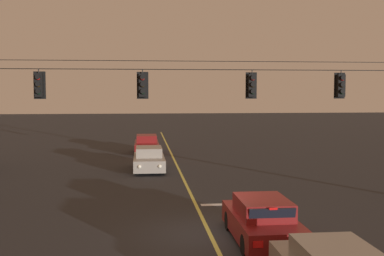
{
  "coord_description": "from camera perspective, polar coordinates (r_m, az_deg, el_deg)",
  "views": [
    {
      "loc": [
        -2.2,
        -15.45,
        4.67
      ],
      "look_at": [
        0.0,
        5.72,
        3.08
      ],
      "focal_mm": 45.25,
      "sensor_mm": 36.0,
      "label": 1
    }
  ],
  "objects": [
    {
      "name": "ground_plane",
      "position": [
        16.29,
        2.13,
        -12.4
      ],
      "size": [
        180.0,
        180.0,
        0.0
      ],
      "primitive_type": "plane",
      "color": "#28282B"
    },
    {
      "name": "traffic_light_right_inner",
      "position": [
        21.9,
        17.15,
        4.81
      ],
      "size": [
        0.48,
        0.41,
        1.22
      ],
      "color": "black"
    },
    {
      "name": "car_waiting_near_lane",
      "position": [
        15.51,
        8.26,
        -10.82
      ],
      "size": [
        1.8,
        4.33,
        1.39
      ],
      "color": "maroon",
      "rests_on": "ground"
    },
    {
      "name": "car_oncoming_trailing",
      "position": [
        37.15,
        -5.37,
        -1.97
      ],
      "size": [
        1.8,
        4.42,
        1.39
      ],
      "color": "maroon",
      "rests_on": "ground"
    },
    {
      "name": "traffic_light_leftmost",
      "position": [
        20.57,
        -17.61,
        4.85
      ],
      "size": [
        0.48,
        0.41,
        1.22
      ],
      "color": "black"
    },
    {
      "name": "stop_bar_paint",
      "position": [
        20.53,
        5.82,
        -8.9
      ],
      "size": [
        3.4,
        0.36,
        0.01
      ],
      "primitive_type": "cube",
      "color": "silver",
      "rests_on": "ground"
    },
    {
      "name": "lane_centre_stripe",
      "position": [
        26.67,
        -1.12,
        -5.81
      ],
      "size": [
        0.14,
        60.0,
        0.01
      ],
      "primitive_type": "cube",
      "color": "#D1C64C",
      "rests_on": "ground"
    },
    {
      "name": "signal_span_assembly",
      "position": [
        20.32,
        0.29,
        1.4
      ],
      "size": [
        20.55,
        0.32,
        7.01
      ],
      "color": "#2D2116",
      "rests_on": "ground"
    },
    {
      "name": "car_oncoming_lead",
      "position": [
        28.99,
        -5.09,
        -3.73
      ],
      "size": [
        1.8,
        4.42,
        1.39
      ],
      "color": "gray",
      "rests_on": "ground"
    },
    {
      "name": "traffic_light_left_inner",
      "position": [
        20.15,
        -5.84,
        5.04
      ],
      "size": [
        0.48,
        0.41,
        1.22
      ],
      "color": "black"
    },
    {
      "name": "traffic_light_centre",
      "position": [
        20.68,
        7.09,
        5.01
      ],
      "size": [
        0.48,
        0.41,
        1.22
      ],
      "color": "black"
    }
  ]
}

